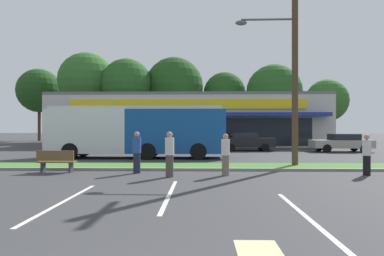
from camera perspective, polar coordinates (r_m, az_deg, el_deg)
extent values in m
cube|color=#427A2D|center=(16.50, -2.24, -6.42)|extent=(56.00, 2.20, 0.12)
cube|color=gray|center=(15.30, -2.54, -6.94)|extent=(56.00, 0.24, 0.12)
cube|color=silver|center=(9.61, -20.73, -11.45)|extent=(0.12, 4.80, 0.01)
cube|color=silver|center=(9.95, -3.81, -11.05)|extent=(0.12, 4.80, 0.01)
cube|color=silver|center=(8.01, 18.46, -13.78)|extent=(0.12, 4.80, 0.01)
cube|color=#BCB7AD|center=(38.86, -0.41, 0.98)|extent=(28.16, 12.74, 5.10)
cube|color=black|center=(32.45, -0.78, -0.64)|extent=(23.65, 0.08, 2.65)
cube|color=navy|center=(31.81, -0.83, 2.28)|extent=(26.47, 1.40, 0.35)
cube|color=yellow|center=(32.49, -0.78, 4.04)|extent=(22.52, 0.16, 0.92)
cube|color=slate|center=(39.00, -0.41, 4.95)|extent=(28.16, 12.74, 0.30)
cylinder|color=#473323|center=(54.70, -24.23, 0.64)|extent=(0.44, 0.44, 4.98)
sphere|color=#1E4719|center=(54.97, -24.24, 5.73)|extent=(6.36, 6.36, 6.36)
cylinder|color=#473323|center=(49.29, -17.22, 0.98)|extent=(0.44, 0.44, 5.44)
sphere|color=#2D6026|center=(49.71, -17.22, 7.51)|extent=(7.84, 7.84, 7.84)
cylinder|color=#473323|center=(46.63, -10.91, 0.88)|extent=(0.44, 0.44, 5.19)
sphere|color=#23511E|center=(46.99, -10.91, 7.20)|extent=(6.89, 6.89, 6.89)
cylinder|color=#473323|center=(47.95, -2.99, 0.58)|extent=(0.44, 0.44, 4.74)
sphere|color=#1E4719|center=(48.30, -2.99, 7.02)|extent=(8.12, 8.12, 8.12)
cylinder|color=#473323|center=(48.11, 5.47, 0.48)|extent=(0.44, 0.44, 4.56)
sphere|color=#1E4719|center=(48.36, 5.47, 5.82)|extent=(5.92, 5.92, 5.92)
cylinder|color=#473323|center=(47.46, 13.60, 0.08)|extent=(0.44, 0.44, 3.90)
sphere|color=#23511E|center=(47.70, 13.60, 5.84)|extent=(7.56, 7.56, 7.56)
cylinder|color=#473323|center=(51.43, 21.69, -0.11)|extent=(0.44, 0.44, 3.56)
sphere|color=#2D6026|center=(51.57, 21.69, 4.33)|extent=(5.91, 5.91, 5.91)
cylinder|color=#4C3826|center=(17.48, 16.88, 10.18)|extent=(0.30, 0.30, 9.99)
cylinder|color=#59595B|center=(17.74, 12.62, 17.34)|extent=(2.60, 0.14, 0.10)
ellipsoid|color=#59595B|center=(17.52, 8.24, 17.05)|extent=(0.56, 0.32, 0.24)
cube|color=#144793|center=(21.53, -2.61, -0.54)|extent=(6.08, 2.58, 2.70)
cube|color=silver|center=(22.58, -16.72, -0.51)|extent=(4.98, 2.57, 2.70)
cube|color=silver|center=(21.87, -9.12, 3.27)|extent=(10.60, 2.35, 0.20)
cube|color=black|center=(23.12, -8.54, 0.71)|extent=(10.15, 0.11, 1.19)
cube|color=black|center=(23.47, -22.57, 0.30)|extent=(0.07, 2.17, 1.51)
cylinder|color=black|center=(21.79, -19.74, -3.69)|extent=(1.00, 0.31, 1.00)
cylinder|color=black|center=(23.99, -17.74, -3.35)|extent=(1.00, 0.31, 1.00)
cylinder|color=black|center=(20.59, -7.43, -3.91)|extent=(1.00, 0.31, 1.00)
cylinder|color=black|center=(22.91, -6.55, -3.51)|extent=(1.00, 0.31, 1.00)
cylinder|color=black|center=(20.36, 1.06, -3.95)|extent=(1.00, 0.31, 1.00)
cylinder|color=black|center=(22.70, 1.07, -3.54)|extent=(1.00, 0.31, 1.00)
cube|color=brown|center=(15.82, -21.68, -5.28)|extent=(1.60, 0.45, 0.06)
cube|color=brown|center=(15.62, -21.97, -4.32)|extent=(1.60, 0.06, 0.44)
cube|color=#333338|center=(15.62, -19.62, -6.18)|extent=(0.08, 0.36, 0.45)
cube|color=#333338|center=(16.09, -23.68, -6.00)|extent=(0.08, 0.36, 0.45)
cube|color=#9E998C|center=(29.57, 23.70, -2.45)|extent=(4.62, 1.86, 0.62)
cube|color=black|center=(29.64, 24.11, -1.38)|extent=(2.08, 1.64, 0.48)
cylinder|color=black|center=(28.25, 21.69, -3.20)|extent=(0.64, 0.22, 0.64)
cylinder|color=black|center=(29.91, 20.51, -3.02)|extent=(0.64, 0.22, 0.64)
cylinder|color=black|center=(29.36, 26.95, -3.08)|extent=(0.64, 0.22, 0.64)
cylinder|color=black|center=(30.96, 25.53, -2.92)|extent=(0.64, 0.22, 0.64)
cube|color=black|center=(28.64, 9.15, -2.40)|extent=(4.42, 1.90, 0.75)
cube|color=black|center=(28.60, 8.71, -1.22)|extent=(1.99, 1.67, 0.43)
cylinder|color=black|center=(29.76, 11.54, -3.03)|extent=(0.64, 0.22, 0.64)
cylinder|color=black|center=(27.99, 12.18, -3.23)|extent=(0.64, 0.22, 0.64)
cylinder|color=black|center=(29.41, 6.26, -3.07)|extent=(0.64, 0.22, 0.64)
cylinder|color=black|center=(27.62, 6.58, -3.27)|extent=(0.64, 0.22, 0.64)
cube|color=silver|center=(27.87, -1.78, -2.46)|extent=(4.66, 1.86, 0.76)
cube|color=black|center=(27.86, -2.26, -1.12)|extent=(2.10, 1.64, 0.53)
cylinder|color=black|center=(28.72, 1.20, -3.15)|extent=(0.64, 0.22, 0.64)
cylinder|color=black|center=(26.96, 1.19, -3.35)|extent=(0.64, 0.22, 0.64)
cylinder|color=black|center=(28.88, -4.55, -3.13)|extent=(0.64, 0.22, 0.64)
cylinder|color=black|center=(27.13, -4.94, -3.33)|extent=(0.64, 0.22, 0.64)
cylinder|color=#47423D|center=(13.31, -3.79, -6.38)|extent=(0.30, 0.30, 0.86)
cylinder|color=silver|center=(13.25, -3.79, -3.09)|extent=(0.36, 0.36, 0.68)
sphere|color=tan|center=(13.23, -3.79, -1.11)|extent=(0.24, 0.24, 0.24)
cylinder|color=black|center=(15.43, 27.25, -5.61)|extent=(0.28, 0.28, 0.80)
cylinder|color=silver|center=(15.38, 27.25, -2.95)|extent=(0.33, 0.33, 0.63)
sphere|color=tan|center=(15.36, 27.25, -1.36)|extent=(0.22, 0.22, 0.22)
cylinder|color=#726651|center=(13.77, 5.64, -6.26)|extent=(0.29, 0.29, 0.81)
cylinder|color=silver|center=(13.71, 5.64, -3.23)|extent=(0.34, 0.34, 0.64)
sphere|color=tan|center=(13.69, 5.64, -1.42)|extent=(0.22, 0.22, 0.22)
cylinder|color=#1E2338|center=(14.59, -9.23, -5.84)|extent=(0.30, 0.30, 0.85)
cylinder|color=#264C99|center=(14.53, -9.23, -2.85)|extent=(0.35, 0.35, 0.67)
sphere|color=tan|center=(14.52, -9.23, -1.07)|extent=(0.23, 0.23, 0.23)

